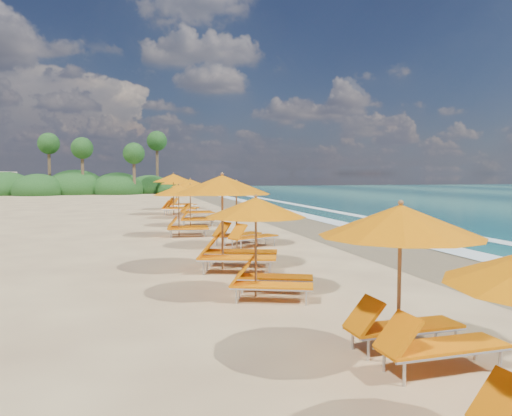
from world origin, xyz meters
name	(u,v)px	position (x,y,z in m)	size (l,w,h in m)	color
ground	(256,239)	(0.00, 0.00, 0.00)	(160.00, 160.00, 0.00)	#D5BA7D
wet_sand	(350,235)	(4.00, 0.00, 0.01)	(4.00, 160.00, 0.01)	olive
surf_foam	(408,233)	(6.70, 0.00, 0.03)	(4.00, 160.00, 0.01)	white
station_1	(411,272)	(-1.22, -12.74, 1.23)	(2.40, 2.23, 2.19)	olive
station_2	(264,240)	(-2.16, -8.84, 1.18)	(2.73, 2.68, 2.11)	olive
station_3	(230,215)	(-2.25, -5.85, 1.44)	(3.27, 3.20, 2.57)	olive
station_4	(241,209)	(-1.05, -1.88, 1.31)	(3.06, 3.05, 2.33)	olive
station_5	(183,207)	(-2.67, 1.57, 1.19)	(2.44, 2.29, 2.13)	olive
station_6	(194,202)	(-1.74, 5.30, 1.17)	(2.43, 2.30, 2.08)	olive
station_7	(193,196)	(-1.22, 9.31, 1.28)	(2.50, 2.32, 2.28)	olive
station_8	(177,191)	(-1.89, 12.13, 1.45)	(3.33, 3.26, 2.60)	olive
station_9	(179,191)	(-1.30, 16.64, 1.29)	(2.84, 2.74, 2.30)	olive
treeline	(85,186)	(-9.94, 45.51, 1.00)	(25.80, 8.80, 9.74)	#163D14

